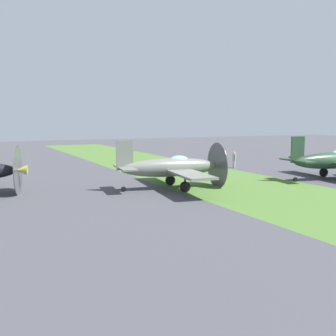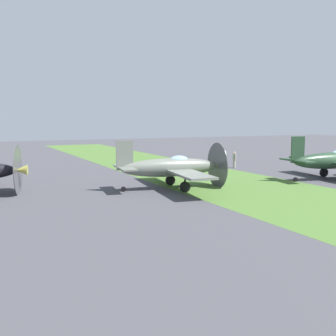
{
  "view_description": "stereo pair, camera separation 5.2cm",
  "coord_description": "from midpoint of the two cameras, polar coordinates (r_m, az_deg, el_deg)",
  "views": [
    {
      "loc": [
        21.54,
        -27.88,
        5.06
      ],
      "look_at": [
        -4.95,
        -14.73,
        1.48
      ],
      "focal_mm": 42.38,
      "sensor_mm": 36.0,
      "label": 1
    },
    {
      "loc": [
        21.56,
        -27.83,
        5.06
      ],
      "look_at": [
        -4.95,
        -14.73,
        1.48
      ],
      "focal_mm": 42.38,
      "sensor_mm": 36.0,
      "label": 2
    }
  ],
  "objects": [
    {
      "name": "airplane_lead",
      "position": [
        36.56,
        22.81,
        0.99
      ],
      "size": [
        11.03,
        8.77,
        3.91
      ],
      "rotation": [
        0.0,
        0.0,
        -0.14
      ],
      "color": "#233D28",
      "rests_on": "ground"
    },
    {
      "name": "airplane_wingman",
      "position": [
        29.21,
        0.7,
        0.09
      ],
      "size": [
        10.74,
        8.53,
        3.8
      ],
      "rotation": [
        0.0,
        0.0,
        -0.13
      ],
      "color": "slate",
      "rests_on": "ground"
    },
    {
      "name": "grass_verge",
      "position": [
        28.82,
        14.07,
        -3.41
      ],
      "size": [
        120.0,
        11.0,
        0.01
      ],
      "primitive_type": "cube",
      "color": "#476B2D",
      "rests_on": "ground"
    },
    {
      "name": "ground_crew_mechanic",
      "position": [
        42.53,
        9.56,
        1.22
      ],
      "size": [
        0.62,
        0.38,
        1.73
      ],
      "rotation": [
        0.0,
        0.0,
        6.08
      ],
      "color": "#9E998E",
      "rests_on": "ground"
    }
  ]
}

